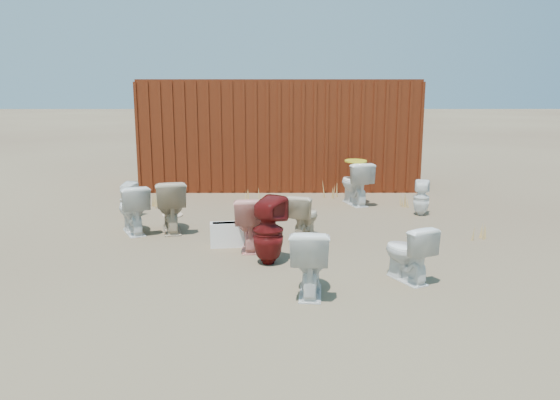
{
  "coord_description": "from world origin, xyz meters",
  "views": [
    {
      "loc": [
        -0.03,
        -7.55,
        2.24
      ],
      "look_at": [
        0.0,
        0.6,
        0.55
      ],
      "focal_mm": 35.0,
      "sensor_mm": 36.0,
      "label": 1
    }
  ],
  "objects_px": {
    "toilet_front_maroon": "(268,231)",
    "toilet_back_a": "(128,200)",
    "loose_tank": "(228,235)",
    "toilet_front_pink": "(249,223)",
    "toilet_back_beige_left": "(171,206)",
    "toilet_back_e": "(421,198)",
    "toilet_back_beige_right": "(304,216)",
    "toilet_front_a": "(133,209)",
    "shipping_container": "(279,133)",
    "toilet_back_yellowlid": "(355,183)",
    "toilet_front_c": "(310,261)",
    "toilet_front_e": "(407,253)"
  },
  "relations": [
    {
      "from": "toilet_front_maroon",
      "to": "toilet_back_e",
      "type": "bearing_deg",
      "value": -102.02
    },
    {
      "from": "shipping_container",
      "to": "toilet_back_beige_left",
      "type": "height_order",
      "value": "shipping_container"
    },
    {
      "from": "toilet_front_a",
      "to": "toilet_back_yellowlid",
      "type": "xyz_separation_m",
      "value": [
        3.76,
        2.12,
        0.03
      ]
    },
    {
      "from": "toilet_front_maroon",
      "to": "toilet_back_a",
      "type": "relative_size",
      "value": 1.39
    },
    {
      "from": "toilet_back_a",
      "to": "toilet_front_c",
      "type": "bearing_deg",
      "value": 146.93
    },
    {
      "from": "toilet_front_a",
      "to": "loose_tank",
      "type": "relative_size",
      "value": 1.54
    },
    {
      "from": "toilet_back_beige_left",
      "to": "toilet_back_e",
      "type": "bearing_deg",
      "value": -179.93
    },
    {
      "from": "toilet_back_yellowlid",
      "to": "loose_tank",
      "type": "bearing_deg",
      "value": 35.89
    },
    {
      "from": "toilet_front_e",
      "to": "toilet_back_beige_left",
      "type": "distance_m",
      "value": 3.91
    },
    {
      "from": "shipping_container",
      "to": "toilet_back_yellowlid",
      "type": "relative_size",
      "value": 7.16
    },
    {
      "from": "toilet_back_beige_right",
      "to": "toilet_back_yellowlid",
      "type": "xyz_separation_m",
      "value": [
        1.11,
        2.46,
        0.07
      ]
    },
    {
      "from": "toilet_front_pink",
      "to": "toilet_front_maroon",
      "type": "distance_m",
      "value": 0.72
    },
    {
      "from": "toilet_front_c",
      "to": "toilet_back_yellowlid",
      "type": "height_order",
      "value": "toilet_back_yellowlid"
    },
    {
      "from": "toilet_back_a",
      "to": "loose_tank",
      "type": "bearing_deg",
      "value": 154.51
    },
    {
      "from": "shipping_container",
      "to": "toilet_front_pink",
      "type": "bearing_deg",
      "value": -94.61
    },
    {
      "from": "shipping_container",
      "to": "toilet_back_beige_right",
      "type": "height_order",
      "value": "shipping_container"
    },
    {
      "from": "toilet_back_a",
      "to": "toilet_back_yellowlid",
      "type": "distance_m",
      "value": 4.25
    },
    {
      "from": "toilet_front_pink",
      "to": "toilet_back_yellowlid",
      "type": "height_order",
      "value": "toilet_back_yellowlid"
    },
    {
      "from": "shipping_container",
      "to": "toilet_front_c",
      "type": "relative_size",
      "value": 7.9
    },
    {
      "from": "toilet_back_a",
      "to": "toilet_back_beige_left",
      "type": "distance_m",
      "value": 1.3
    },
    {
      "from": "toilet_front_pink",
      "to": "toilet_back_yellowlid",
      "type": "bearing_deg",
      "value": -125.58
    },
    {
      "from": "toilet_back_beige_left",
      "to": "toilet_front_a",
      "type": "bearing_deg",
      "value": -4.74
    },
    {
      "from": "toilet_back_beige_left",
      "to": "toilet_back_a",
      "type": "bearing_deg",
      "value": -59.58
    },
    {
      "from": "toilet_front_c",
      "to": "toilet_front_pink",
      "type": "bearing_deg",
      "value": -61.5
    },
    {
      "from": "toilet_front_e",
      "to": "toilet_back_a",
      "type": "relative_size",
      "value": 1.08
    },
    {
      "from": "toilet_front_pink",
      "to": "toilet_back_a",
      "type": "xyz_separation_m",
      "value": [
        -2.21,
        1.88,
        -0.07
      ]
    },
    {
      "from": "toilet_back_beige_right",
      "to": "toilet_front_c",
      "type": "bearing_deg",
      "value": 109.61
    },
    {
      "from": "toilet_front_maroon",
      "to": "shipping_container",
      "type": "bearing_deg",
      "value": -59.06
    },
    {
      "from": "toilet_front_a",
      "to": "toilet_back_e",
      "type": "distance_m",
      "value": 4.95
    },
    {
      "from": "toilet_back_e",
      "to": "toilet_front_a",
      "type": "bearing_deg",
      "value": 31.38
    },
    {
      "from": "toilet_front_c",
      "to": "toilet_back_beige_right",
      "type": "distance_m",
      "value": 2.23
    },
    {
      "from": "toilet_front_pink",
      "to": "toilet_back_yellowlid",
      "type": "xyz_separation_m",
      "value": [
        1.89,
        2.98,
        0.04
      ]
    },
    {
      "from": "toilet_front_a",
      "to": "toilet_front_e",
      "type": "distance_m",
      "value": 4.35
    },
    {
      "from": "toilet_back_beige_right",
      "to": "toilet_back_yellowlid",
      "type": "height_order",
      "value": "toilet_back_yellowlid"
    },
    {
      "from": "toilet_back_beige_right",
      "to": "toilet_back_beige_left",
      "type": "bearing_deg",
      "value": 8.48
    },
    {
      "from": "toilet_back_beige_right",
      "to": "loose_tank",
      "type": "height_order",
      "value": "toilet_back_beige_right"
    },
    {
      "from": "toilet_back_beige_left",
      "to": "toilet_back_beige_right",
      "type": "distance_m",
      "value": 2.12
    },
    {
      "from": "loose_tank",
      "to": "toilet_front_pink",
      "type": "bearing_deg",
      "value": -27.85
    },
    {
      "from": "toilet_front_a",
      "to": "toilet_back_a",
      "type": "height_order",
      "value": "toilet_front_a"
    },
    {
      "from": "toilet_front_a",
      "to": "toilet_front_pink",
      "type": "xyz_separation_m",
      "value": [
        1.86,
        -0.86,
        -0.0
      ]
    },
    {
      "from": "toilet_front_pink",
      "to": "toilet_front_c",
      "type": "distance_m",
      "value": 1.87
    },
    {
      "from": "toilet_back_beige_left",
      "to": "toilet_back_beige_right",
      "type": "height_order",
      "value": "toilet_back_beige_left"
    },
    {
      "from": "toilet_front_maroon",
      "to": "toilet_front_pink",
      "type": "bearing_deg",
      "value": -35.12
    },
    {
      "from": "toilet_back_beige_left",
      "to": "toilet_front_c",
      "type": "bearing_deg",
      "value": 112.88
    },
    {
      "from": "toilet_front_c",
      "to": "toilet_back_e",
      "type": "height_order",
      "value": "toilet_front_c"
    },
    {
      "from": "toilet_front_e",
      "to": "toilet_front_pink",
      "type": "bearing_deg",
      "value": -60.22
    },
    {
      "from": "toilet_back_beige_left",
      "to": "toilet_back_yellowlid",
      "type": "xyz_separation_m",
      "value": [
        3.18,
        2.02,
        0.0
      ]
    },
    {
      "from": "toilet_back_beige_left",
      "to": "toilet_back_beige_right",
      "type": "relative_size",
      "value": 1.2
    },
    {
      "from": "toilet_back_beige_right",
      "to": "toilet_back_e",
      "type": "height_order",
      "value": "toilet_back_beige_right"
    },
    {
      "from": "toilet_front_a",
      "to": "toilet_back_yellowlid",
      "type": "height_order",
      "value": "toilet_back_yellowlid"
    }
  ]
}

